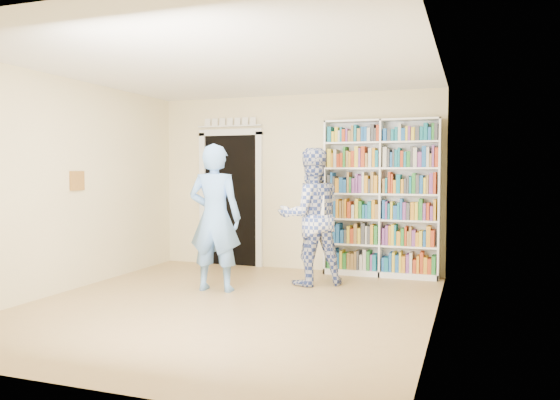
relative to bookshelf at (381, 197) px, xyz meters
The scene contains 11 objects.
floor 2.94m from the bookshelf, 119.94° to the right, with size 5.00×5.00×0.00m, color #A78250.
ceiling 3.12m from the bookshelf, 119.94° to the right, with size 5.00×5.00×0.00m, color white.
wall_back 1.37m from the bookshelf, behind, with size 4.50×4.50×0.00m, color beige.
wall_left 4.30m from the bookshelf, 146.93° to the right, with size 5.00×5.00×0.00m, color beige.
wall_right 2.52m from the bookshelf, 69.00° to the right, with size 5.00×5.00×0.00m, color beige.
bookshelf is the anchor object (origin of this frame).
doorway 2.45m from the bookshelf, behind, with size 1.10×0.08×2.43m.
wall_art 4.18m from the bookshelf, 149.08° to the right, with size 0.03×0.25×0.25m, color brown.
man_blue 2.50m from the bookshelf, 137.39° to the right, with size 0.68×0.45×1.87m, color #689EE8.
man_plaid 1.23m from the bookshelf, 130.77° to the right, with size 0.89×0.69×1.83m, color #304494.
paper_sheet 1.29m from the bookshelf, 121.32° to the right, with size 0.22×0.01×0.31m, color white.
Camera 1 is at (2.60, -5.57, 1.52)m, focal length 35.00 mm.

